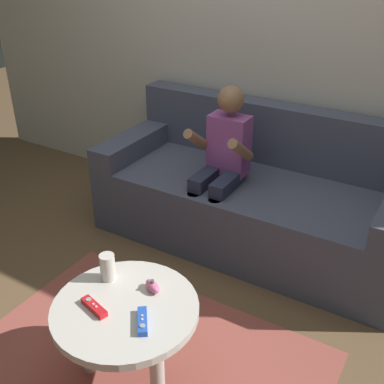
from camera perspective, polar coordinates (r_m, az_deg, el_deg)
ground_plane at (r=2.51m, az=-7.38°, el=-15.29°), size 9.70×9.70×0.00m
wall_back at (r=3.09m, az=8.36°, el=19.37°), size 4.85×0.05×2.50m
couch at (r=2.98m, az=7.41°, el=-0.62°), size 1.88×0.80×0.81m
person_seated_on_couch at (r=2.76m, az=3.58°, el=3.71°), size 0.33×0.41×1.00m
coffee_table at (r=2.02m, az=-7.85°, el=-14.83°), size 0.60×0.60×0.42m
area_rug at (r=2.27m, az=-7.34°, el=-21.30°), size 1.59×1.26×0.01m
game_remote_blue_near_edge at (r=1.88m, az=-6.01°, el=-15.27°), size 0.11×0.13×0.03m
nunchuk_pink at (r=2.02m, az=-4.80°, el=-11.27°), size 0.10×0.08×0.05m
game_remote_red_far_corner at (r=1.97m, az=-11.75°, el=-13.43°), size 0.14×0.07×0.03m
soda_can at (r=2.08m, az=-10.15°, el=-8.91°), size 0.07×0.07×0.12m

